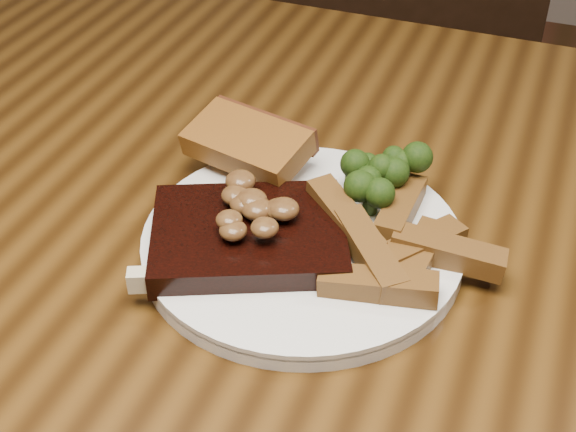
% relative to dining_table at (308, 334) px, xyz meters
% --- Properties ---
extents(dining_table, '(1.60, 0.90, 0.75)m').
position_rel_dining_table_xyz_m(dining_table, '(0.00, 0.00, 0.00)').
color(dining_table, '#442A0D').
rests_on(dining_table, ground).
extents(chair_far, '(0.53, 0.53, 0.85)m').
position_rel_dining_table_xyz_m(chair_far, '(-0.12, 0.69, -0.19)').
color(chair_far, black).
rests_on(chair_far, ground).
extents(plate, '(0.31, 0.31, 0.01)m').
position_rel_dining_table_xyz_m(plate, '(-0.01, 0.00, 0.10)').
color(plate, white).
rests_on(plate, dining_table).
extents(steak, '(0.18, 0.16, 0.02)m').
position_rel_dining_table_xyz_m(steak, '(-0.04, -0.02, 0.12)').
color(steak, black).
rests_on(steak, plate).
extents(steak_bone, '(0.13, 0.07, 0.02)m').
position_rel_dining_table_xyz_m(steak_bone, '(-0.04, -0.07, 0.11)').
color(steak_bone, beige).
rests_on(steak_bone, plate).
extents(mushroom_pile, '(0.08, 0.08, 0.03)m').
position_rel_dining_table_xyz_m(mushroom_pile, '(-0.04, -0.01, 0.14)').
color(mushroom_pile, brown).
rests_on(mushroom_pile, steak).
extents(garlic_bread, '(0.11, 0.08, 0.02)m').
position_rel_dining_table_xyz_m(garlic_bread, '(-0.08, 0.07, 0.12)').
color(garlic_bread, brown).
rests_on(garlic_bread, plate).
extents(potato_wedges, '(0.11, 0.11, 0.02)m').
position_rel_dining_table_xyz_m(potato_wedges, '(0.06, 0.00, 0.12)').
color(potato_wedges, brown).
rests_on(potato_wedges, plate).
extents(broccoli_cluster, '(0.07, 0.07, 0.04)m').
position_rel_dining_table_xyz_m(broccoli_cluster, '(0.04, 0.08, 0.12)').
color(broccoli_cluster, '#23360C').
rests_on(broccoli_cluster, plate).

